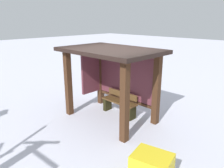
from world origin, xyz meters
name	(u,v)px	position (x,y,z in m)	size (l,w,h in m)	color
ground_plane	(110,118)	(0.00, 0.00, 0.00)	(60.00, 60.00, 0.00)	silver
bus_shelter	(112,66)	(-0.08, 0.16, 1.66)	(2.95, 1.95, 2.22)	#422817
bench_left_inside	(120,104)	(0.00, 0.43, 0.37)	(1.28, 0.36, 0.76)	#53381C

